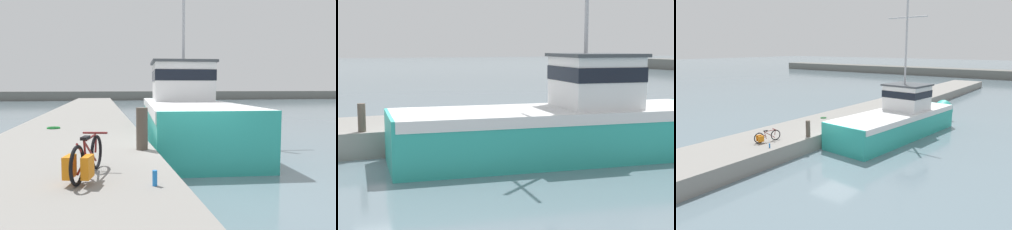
# 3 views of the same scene
# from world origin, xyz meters

# --- Properties ---
(ground_plane) EXTENTS (320.00, 320.00, 0.00)m
(ground_plane) POSITION_xyz_m (0.00, 0.00, 0.00)
(ground_plane) COLOR slate
(dock_pier) EXTENTS (4.45, 80.00, 0.94)m
(dock_pier) POSITION_xyz_m (-3.47, 0.00, 0.47)
(dock_pier) COLOR gray
(dock_pier) RESTS_ON ground_plane
(fishing_boat_main) EXTENTS (4.57, 13.72, 9.92)m
(fishing_boat_main) POSITION_xyz_m (1.25, 6.07, 1.29)
(fishing_boat_main) COLOR teal
(fishing_boat_main) RESTS_ON ground_plane
(mooring_post) EXTENTS (0.28, 0.28, 1.00)m
(mooring_post) POSITION_xyz_m (-1.55, -0.77, 1.44)
(mooring_post) COLOR #51473D
(mooring_post) RESTS_ON dock_pier
(hose_coil) EXTENTS (0.47, 0.47, 0.05)m
(hose_coil) POSITION_xyz_m (-4.20, 3.90, 0.97)
(hose_coil) COLOR #197A2D
(hose_coil) RESTS_ON dock_pier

